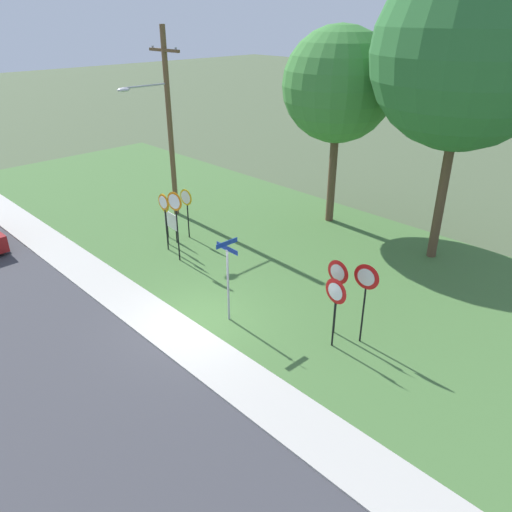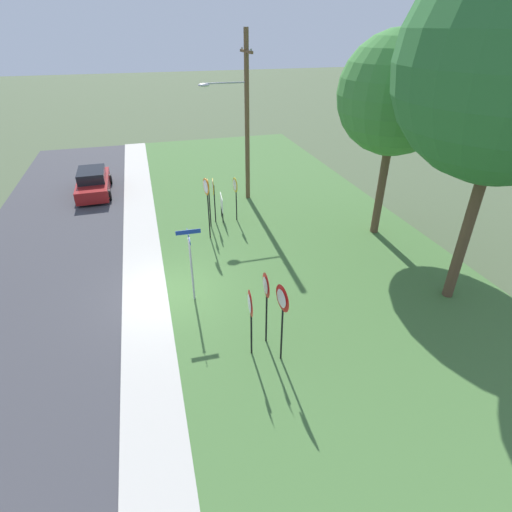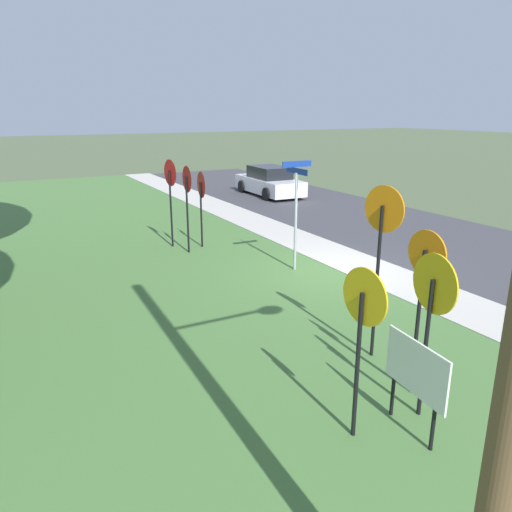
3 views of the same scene
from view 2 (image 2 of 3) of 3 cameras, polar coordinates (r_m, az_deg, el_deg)
The scene contains 16 objects.
ground_plane at distance 14.89m, azimuth -12.68°, elevation -5.41°, with size 160.00×160.00×0.00m, color #4C5B3D.
road_asphalt at distance 15.62m, azimuth -30.55°, elevation -7.59°, with size 44.00×6.40×0.01m, color #3D3D42.
sidewalk_strip at distance 14.89m, azimuth -15.75°, elevation -5.74°, with size 44.00×1.60×0.06m, color #BCB7AD.
grass_median at distance 16.07m, azimuth 9.03°, elevation -1.99°, with size 44.00×12.00×0.04m, color #477038.
stop_sign_near_left at distance 19.34m, azimuth -3.00°, elevation 9.53°, with size 0.71×0.11×2.21m.
stop_sign_near_right at distance 18.70m, azimuth -6.92°, elevation 9.04°, with size 0.64×0.09×2.42m.
stop_sign_far_left at distance 19.20m, azimuth -6.20°, elevation 9.35°, with size 0.78×0.12×2.25m.
stop_sign_far_center at distance 17.50m, azimuth -7.14°, elevation 8.72°, with size 0.73×0.15×2.85m.
yield_sign_near_left at distance 11.07m, azimuth -0.87°, elevation -7.67°, with size 0.77×0.12×2.25m.
yield_sign_near_right at distance 10.75m, azimuth 3.76°, elevation -7.26°, with size 0.77×0.13×2.59m.
yield_sign_far_left at distance 11.38m, azimuth 1.42°, elevation -5.32°, with size 0.74×0.10×2.48m.
street_name_post at distance 13.50m, azimuth -9.43°, elevation -0.46°, with size 0.96×0.82×2.76m.
utility_pole at distance 21.36m, azimuth -1.80°, elevation 19.84°, with size 2.10×2.53×8.42m.
notice_board at distance 19.77m, azimuth -5.00°, elevation 7.53°, with size 1.10×0.15×1.25m.
oak_tree_left at distance 17.85m, azimuth 19.74°, elevation 21.10°, with size 4.77×4.77×8.50m.
parked_hatchback_near at distance 25.07m, azimuth -22.52°, elevation 9.81°, with size 4.45×1.96×1.39m.
Camera 2 is at (12.19, -0.06, 8.56)m, focal length 27.61 mm.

